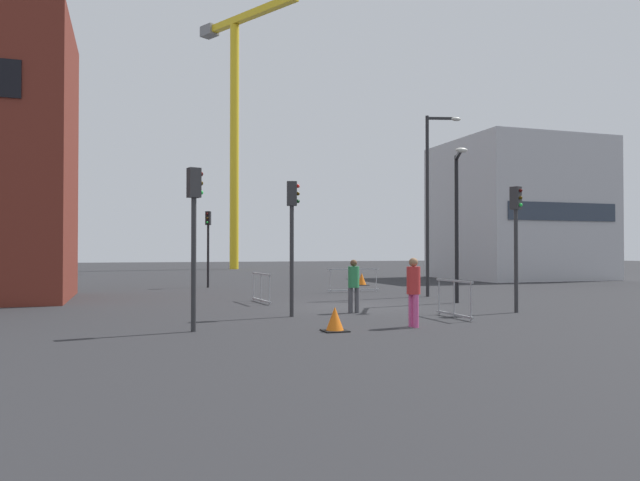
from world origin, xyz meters
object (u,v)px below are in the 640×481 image
object	(u,v)px
traffic_light_crosswalk	(194,221)
traffic_light_island	(516,228)
traffic_light_median	(292,226)
pedestrian_walking	(354,282)
streetlamp_short	(457,210)
streetlamp_tall	(431,192)
construction_crane	(235,108)
pedestrian_waiting	(413,287)
traffic_cone_on_verge	(362,280)
traffic_cone_striped	(335,320)
traffic_light_corner	(208,236)

from	to	relation	value
traffic_light_crosswalk	traffic_light_island	bearing A→B (deg)	7.57
traffic_light_median	pedestrian_walking	bearing A→B (deg)	11.73
streetlamp_short	streetlamp_tall	bearing A→B (deg)	77.57
traffic_light_island	pedestrian_walking	world-z (taller)	traffic_light_island
construction_crane	traffic_light_island	distance (m)	46.97
pedestrian_waiting	traffic_light_island	bearing A→B (deg)	25.27
traffic_light_median	traffic_cone_on_verge	world-z (taller)	traffic_light_median
traffic_light_median	traffic_cone_striped	xyz separation A→B (m)	(0.14, -3.32, -2.35)
traffic_light_island	traffic_light_median	bearing A→B (deg)	171.42
traffic_light_corner	pedestrian_walking	world-z (taller)	traffic_light_corner
streetlamp_tall	traffic_light_corner	xyz separation A→B (m)	(-7.98, 8.89, -1.71)
traffic_light_corner	pedestrian_waiting	distance (m)	17.82
traffic_light_island	traffic_light_corner	distance (m)	17.05
construction_crane	pedestrian_waiting	world-z (taller)	construction_crane
traffic_light_corner	traffic_cone_on_verge	xyz separation A→B (m)	(8.25, -0.55, -2.32)
construction_crane	traffic_cone_striped	size ratio (longest dim) A/B	44.53
construction_crane	streetlamp_tall	xyz separation A→B (m)	(1.45, -38.43, -12.04)
construction_crane	streetlamp_tall	bearing A→B (deg)	-87.84
streetlamp_tall	traffic_cone_on_verge	distance (m)	9.26
traffic_light_island	traffic_light_crosswalk	bearing A→B (deg)	-172.43
construction_crane	traffic_light_island	xyz separation A→B (m)	(0.86, -44.90, -13.78)
streetlamp_tall	traffic_light_corner	distance (m)	12.07
traffic_light_island	pedestrian_walking	xyz separation A→B (m)	(-4.77, 1.46, -1.66)
traffic_light_island	traffic_light_crosswalk	size ratio (longest dim) A/B	1.00
construction_crane	traffic_cone_striped	world-z (taller)	construction_crane
pedestrian_walking	traffic_cone_on_verge	xyz separation A→B (m)	(5.64, 13.35, -0.63)
streetlamp_tall	pedestrian_walking	xyz separation A→B (m)	(-5.37, -5.01, -3.40)
traffic_light_corner	pedestrian_waiting	bearing A→B (deg)	-80.91
pedestrian_walking	construction_crane	bearing A→B (deg)	84.84
streetlamp_short	traffic_cone_on_verge	bearing A→B (deg)	85.14
traffic_light_corner	pedestrian_waiting	xyz separation A→B (m)	(2.80, -17.53, -1.63)
streetlamp_short	traffic_light_crosswalk	world-z (taller)	streetlamp_short
traffic_light_crosswalk	traffic_cone_striped	size ratio (longest dim) A/B	6.62
construction_crane	traffic_light_crosswalk	distance (m)	49.06
streetlamp_tall	streetlamp_short	size ratio (longest dim) A/B	1.40
traffic_light_crosswalk	traffic_light_corner	bearing A→B (deg)	81.54
traffic_light_island	traffic_light_corner	world-z (taller)	traffic_light_corner
construction_crane	pedestrian_waiting	size ratio (longest dim) A/B	15.03
pedestrian_walking	pedestrian_waiting	xyz separation A→B (m)	(0.19, -3.63, 0.06)
streetlamp_short	traffic_light_crosswalk	distance (m)	10.77
construction_crane	traffic_light_median	xyz separation A→B (m)	(-5.99, -43.87, -13.76)
construction_crane	streetlamp_tall	distance (m)	40.30
traffic_light_corner	pedestrian_waiting	world-z (taller)	traffic_light_corner
construction_crane	pedestrian_waiting	distance (m)	49.65
traffic_cone_on_verge	pedestrian_waiting	bearing A→B (deg)	-107.79
traffic_light_island	streetlamp_short	bearing A→B (deg)	92.23
traffic_cone_on_verge	traffic_cone_striped	world-z (taller)	traffic_cone_on_verge
traffic_light_median	pedestrian_walking	xyz separation A→B (m)	(2.07, 0.43, -1.68)
traffic_cone_striped	pedestrian_waiting	bearing A→B (deg)	3.40
streetlamp_short	traffic_light_corner	size ratio (longest dim) A/B	1.37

